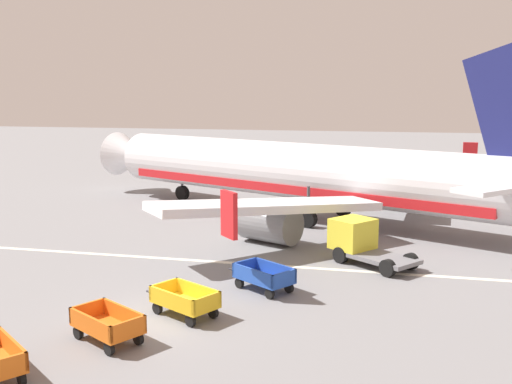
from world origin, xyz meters
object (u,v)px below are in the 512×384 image
Objects in this scene: baggage_cart_second_in_row at (107,324)px; baggage_cart_fourth_in_row at (264,276)px; airplane at (308,173)px; baggage_cart_third_in_row at (185,300)px; traffic_cone_near_plane at (371,240)px; service_truck_beside_carts at (360,240)px.

baggage_cart_second_in_row is 7.49m from baggage_cart_fourth_in_row.
airplane is 18.63m from baggage_cart_third_in_row.
baggage_cart_second_in_row is 3.29m from baggage_cart_third_in_row.
baggage_cart_fourth_in_row is 4.99× the size of traffic_cone_near_plane.
airplane is at bearing 112.50° from service_truck_beside_carts.
service_truck_beside_carts reaches higher than baggage_cart_second_in_row.
airplane reaches higher than traffic_cone_near_plane.
baggage_cart_third_in_row is at bearing -96.29° from airplane.
baggage_cart_fourth_in_row is (4.01, 6.33, 0.00)m from baggage_cart_second_in_row.
baggage_cart_fourth_in_row is at bearing -125.45° from service_truck_beside_carts.
airplane reaches higher than service_truck_beside_carts.
airplane reaches higher than baggage_cart_second_in_row.
airplane is at bearing 79.91° from baggage_cart_second_in_row.
traffic_cone_near_plane is (4.39, -6.23, -2.72)m from airplane.
baggage_cart_second_in_row is 17.01m from traffic_cone_near_plane.
airplane is 10.36× the size of baggage_cart_second_in_row.
baggage_cart_third_in_row is (1.74, 2.80, 0.00)m from baggage_cart_second_in_row.
traffic_cone_near_plane is (4.14, 8.60, -0.27)m from baggage_cart_fourth_in_row.
baggage_cart_third_in_row reaches higher than traffic_cone_near_plane.
baggage_cart_fourth_in_row is at bearing -89.05° from airplane.
airplane is 53.13× the size of traffic_cone_near_plane.
baggage_cart_fourth_in_row is at bearing -115.72° from traffic_cone_near_plane.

